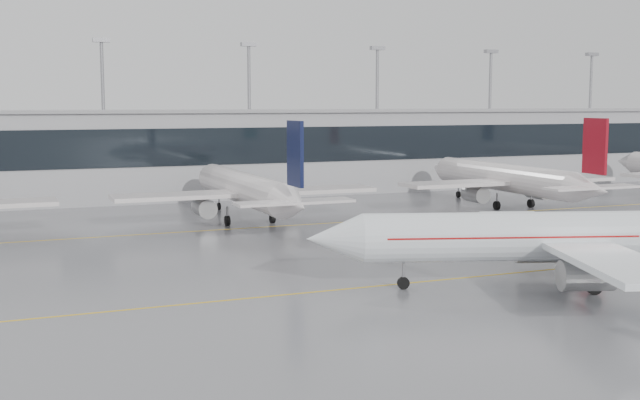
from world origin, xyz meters
name	(u,v)px	position (x,y,z in m)	size (l,w,h in m)	color
ground	(382,286)	(0.00, 0.00, 0.00)	(320.00, 320.00, 0.00)	slate
taxi_line_main	(382,286)	(0.00, 0.00, 0.01)	(120.00, 0.25, 0.01)	gold
taxi_line_north	(257,227)	(0.00, 30.00, 0.01)	(120.00, 0.25, 0.01)	gold
terminal	(189,155)	(0.00, 62.00, 6.00)	(180.00, 15.00, 12.00)	#9D9CA0
terminal_glass	(201,147)	(0.00, 54.45, 7.50)	(180.00, 0.20, 5.00)	black
terminal_roof	(188,111)	(0.00, 62.00, 12.20)	(182.00, 16.00, 0.40)	gray
light_masts	(179,103)	(0.00, 68.00, 13.34)	(156.40, 1.00, 22.60)	gray
air_canada_jet	(565,237)	(12.18, -5.24, 3.68)	(36.02, 29.43, 11.59)	white
parked_jet_c	(247,190)	(0.00, 33.69, 3.71)	(29.64, 36.96, 11.72)	silver
parked_jet_d	(509,179)	(35.00, 33.69, 3.71)	(29.64, 36.96, 11.72)	silver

